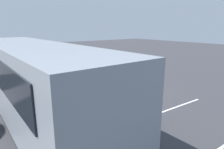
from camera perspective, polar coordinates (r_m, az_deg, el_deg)
ground_plane at (r=12.25m, az=1.08°, el=-4.61°), size 80.00×80.00×0.00m
tour_bus at (r=8.52m, az=-22.18°, el=-2.37°), size 10.96×2.83×3.25m
spectator_far_left at (r=7.97m, az=0.10°, el=-6.74°), size 0.58×0.33×1.79m
spectator_left at (r=8.82m, az=-3.30°, el=-5.09°), size 0.58×0.35×1.71m
spectator_centre at (r=9.77m, az=-4.98°, el=-2.91°), size 0.57×0.40×1.78m
spectator_right at (r=10.74m, az=-8.05°, el=-1.78°), size 0.58×0.34×1.70m
parked_motorcycle_silver at (r=7.44m, az=-1.25°, el=-13.31°), size 2.04×0.67×0.99m
parked_motorcycle_dark at (r=10.27m, az=-11.98°, el=-5.76°), size 2.05×0.59×0.99m
stunt_motorcycle at (r=15.91m, az=0.92°, el=1.99°), size 2.05×0.63×1.23m
traffic_cone at (r=14.41m, az=7.37°, el=-0.63°), size 0.34×0.34×0.63m
bay_line_b at (r=9.92m, az=16.71°, el=-9.76°), size 0.25×4.71×0.01m
bay_line_c at (r=11.79m, az=5.07°, el=-5.40°), size 0.24×4.52×0.01m
bay_line_d at (r=14.05m, az=-3.02°, el=-2.19°), size 0.25×4.75×0.01m
bay_line_e at (r=16.54m, az=-8.74°, el=0.12°), size 0.25×4.56×0.01m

